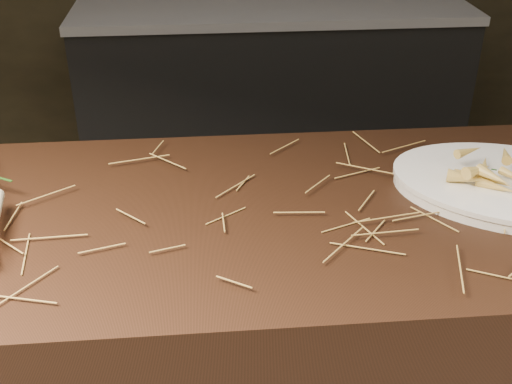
# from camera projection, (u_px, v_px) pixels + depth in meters

# --- Properties ---
(main_counter) EXTENTS (2.40, 0.70, 0.90)m
(main_counter) POSITION_uv_depth(u_px,v_px,m) (231.00, 373.00, 1.50)
(main_counter) COLOR black
(main_counter) RESTS_ON ground
(back_counter) EXTENTS (1.82, 0.62, 0.84)m
(back_counter) POSITION_uv_depth(u_px,v_px,m) (271.00, 90.00, 3.16)
(back_counter) COLOR black
(back_counter) RESTS_ON ground
(straw_bedding) EXTENTS (1.40, 0.60, 0.02)m
(straw_bedding) POSITION_uv_depth(u_px,v_px,m) (227.00, 206.00, 1.27)
(straw_bedding) COLOR olive
(straw_bedding) RESTS_ON main_counter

